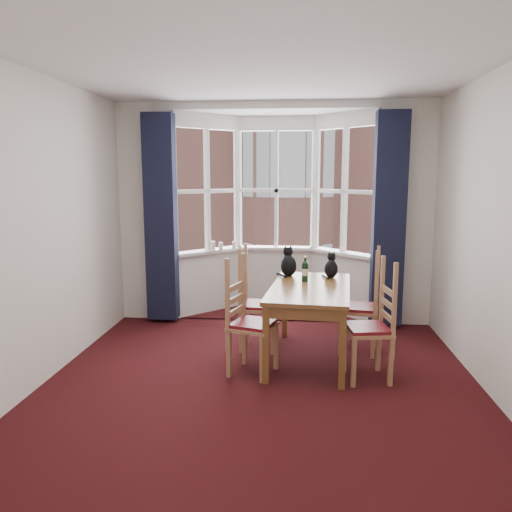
# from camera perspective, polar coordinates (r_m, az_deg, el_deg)

# --- Properties ---
(floor) EXTENTS (4.50, 4.50, 0.00)m
(floor) POSITION_cam_1_polar(r_m,az_deg,el_deg) (4.55, 0.37, -15.38)
(floor) COLOR black
(floor) RESTS_ON ground
(ceiling) EXTENTS (4.50, 4.50, 0.00)m
(ceiling) POSITION_cam_1_polar(r_m,az_deg,el_deg) (4.23, 0.42, 21.58)
(ceiling) COLOR white
(ceiling) RESTS_ON floor
(wall_left) EXTENTS (0.00, 4.50, 4.50)m
(wall_left) POSITION_cam_1_polar(r_m,az_deg,el_deg) (4.76, -24.39, 2.44)
(wall_left) COLOR silver
(wall_left) RESTS_ON floor
(wall_right) EXTENTS (0.00, 4.50, 4.50)m
(wall_right) POSITION_cam_1_polar(r_m,az_deg,el_deg) (4.48, 26.86, 1.88)
(wall_right) COLOR silver
(wall_right) RESTS_ON floor
(wall_near) EXTENTS (4.00, 0.00, 4.00)m
(wall_near) POSITION_cam_1_polar(r_m,az_deg,el_deg) (1.96, -4.87, -5.48)
(wall_near) COLOR silver
(wall_near) RESTS_ON floor
(wall_back_pier_left) EXTENTS (0.70, 0.12, 2.80)m
(wall_back_pier_left) POSITION_cam_1_polar(r_m,az_deg,el_deg) (6.69, -12.30, 4.80)
(wall_back_pier_left) COLOR silver
(wall_back_pier_left) RESTS_ON floor
(wall_back_pier_right) EXTENTS (0.70, 0.12, 2.80)m
(wall_back_pier_right) POSITION_cam_1_polar(r_m,az_deg,el_deg) (6.53, 16.68, 4.52)
(wall_back_pier_right) COLOR silver
(wall_back_pier_right) RESTS_ON floor
(bay_window) EXTENTS (2.76, 0.94, 2.80)m
(bay_window) POSITION_cam_1_polar(r_m,az_deg,el_deg) (6.90, 2.22, 5.14)
(bay_window) COLOR white
(bay_window) RESTS_ON floor
(curtain_left) EXTENTS (0.38, 0.22, 2.60)m
(curtain_left) POSITION_cam_1_polar(r_m,az_deg,el_deg) (6.46, -10.80, 4.25)
(curtain_left) COLOR black
(curtain_left) RESTS_ON floor
(curtain_right) EXTENTS (0.38, 0.22, 2.60)m
(curtain_right) POSITION_cam_1_polar(r_m,az_deg,el_deg) (6.31, 14.93, 3.99)
(curtain_right) COLOR black
(curtain_right) RESTS_ON floor
(dining_table) EXTENTS (0.93, 1.54, 0.77)m
(dining_table) POSITION_cam_1_polar(r_m,az_deg,el_deg) (5.14, 6.20, -4.47)
(dining_table) COLOR brown
(dining_table) RESTS_ON floor
(chair_left_near) EXTENTS (0.51, 0.52, 0.92)m
(chair_left_near) POSITION_cam_1_polar(r_m,az_deg,el_deg) (4.84, -1.36, -7.86)
(chair_left_near) COLOR #A97852
(chair_left_near) RESTS_ON floor
(chair_left_far) EXTENTS (0.42, 0.44, 0.92)m
(chair_left_far) POSITION_cam_1_polar(r_m,az_deg,el_deg) (5.49, -0.57, -5.77)
(chair_left_far) COLOR #A97852
(chair_left_far) RESTS_ON floor
(chair_right_near) EXTENTS (0.46, 0.47, 0.92)m
(chair_right_near) POSITION_cam_1_polar(r_m,az_deg,el_deg) (4.82, 13.69, -8.21)
(chair_right_near) COLOR #A97852
(chair_right_near) RESTS_ON floor
(chair_right_far) EXTENTS (0.47, 0.49, 0.92)m
(chair_right_far) POSITION_cam_1_polar(r_m,az_deg,el_deg) (5.49, 12.60, -6.00)
(chair_right_far) COLOR #A97852
(chair_right_far) RESTS_ON floor
(cat_left) EXTENTS (0.21, 0.27, 0.34)m
(cat_left) POSITION_cam_1_polar(r_m,az_deg,el_deg) (5.62, 3.74, -0.93)
(cat_left) COLOR black
(cat_left) RESTS_ON dining_table
(cat_right) EXTENTS (0.17, 0.22, 0.29)m
(cat_right) POSITION_cam_1_polar(r_m,az_deg,el_deg) (5.58, 8.58, -1.31)
(cat_right) COLOR black
(cat_right) RESTS_ON dining_table
(wine_bottle) EXTENTS (0.07, 0.07, 0.27)m
(wine_bottle) POSITION_cam_1_polar(r_m,az_deg,el_deg) (5.33, 5.62, -1.65)
(wine_bottle) COLOR black
(wine_bottle) RESTS_ON dining_table
(candle_tall) EXTENTS (0.06, 0.06, 0.12)m
(candle_tall) POSITION_cam_1_polar(r_m,az_deg,el_deg) (6.89, -4.94, 1.19)
(candle_tall) COLOR white
(candle_tall) RESTS_ON bay_window
(candle_short) EXTENTS (0.06, 0.06, 0.11)m
(candle_short) POSITION_cam_1_polar(r_m,az_deg,el_deg) (6.91, -4.04, 1.14)
(candle_short) COLOR white
(candle_short) RESTS_ON bay_window
(candle_extra) EXTENTS (0.05, 0.05, 0.12)m
(candle_extra) POSITION_cam_1_polar(r_m,az_deg,el_deg) (6.90, -2.53, 1.19)
(candle_extra) COLOR white
(candle_extra) RESTS_ON bay_window
(street) EXTENTS (80.00, 80.00, 0.00)m
(street) POSITION_cam_1_polar(r_m,az_deg,el_deg) (37.22, 4.35, -2.98)
(street) COLOR #333335
(street) RESTS_ON ground
(tenement_building) EXTENTS (18.40, 7.80, 15.20)m
(tenement_building) POSITION_cam_1_polar(r_m,az_deg,el_deg) (18.14, 3.97, 8.32)
(tenement_building) COLOR #965A4D
(tenement_building) RESTS_ON street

